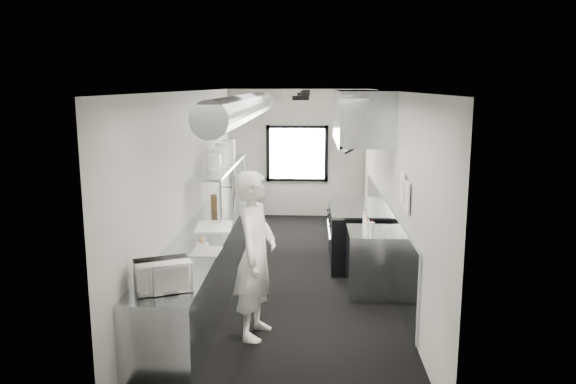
# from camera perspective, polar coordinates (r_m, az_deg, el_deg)

# --- Properties ---
(floor) EXTENTS (3.00, 8.00, 0.01)m
(floor) POSITION_cam_1_polar(r_m,az_deg,el_deg) (8.74, 0.26, -8.43)
(floor) COLOR black
(floor) RESTS_ON ground
(ceiling) EXTENTS (3.00, 8.00, 0.01)m
(ceiling) POSITION_cam_1_polar(r_m,az_deg,el_deg) (8.24, 0.27, 10.26)
(ceiling) COLOR silver
(ceiling) RESTS_ON wall_back
(wall_back) EXTENTS (3.00, 0.02, 2.80)m
(wall_back) POSITION_cam_1_polar(r_m,az_deg,el_deg) (12.33, 0.94, 3.95)
(wall_back) COLOR beige
(wall_back) RESTS_ON floor
(wall_front) EXTENTS (3.00, 0.02, 2.80)m
(wall_front) POSITION_cam_1_polar(r_m,az_deg,el_deg) (4.50, -1.59, -8.46)
(wall_front) COLOR beige
(wall_front) RESTS_ON floor
(wall_left) EXTENTS (0.02, 8.00, 2.80)m
(wall_left) POSITION_cam_1_polar(r_m,az_deg,el_deg) (8.56, -9.82, 0.70)
(wall_left) COLOR beige
(wall_left) RESTS_ON floor
(wall_right) EXTENTS (0.02, 8.00, 2.80)m
(wall_right) POSITION_cam_1_polar(r_m,az_deg,el_deg) (8.46, 10.47, 0.56)
(wall_right) COLOR beige
(wall_right) RESTS_ON floor
(wall_cladding) EXTENTS (0.03, 5.50, 1.10)m
(wall_cladding) POSITION_cam_1_polar(r_m,az_deg,el_deg) (8.93, 9.89, -4.47)
(wall_cladding) COLOR #9BA3AA
(wall_cladding) RESTS_ON wall_right
(hvac_duct) EXTENTS (0.40, 6.40, 0.40)m
(hvac_duct) POSITION_cam_1_polar(r_m,az_deg,el_deg) (8.70, -4.30, 8.62)
(hvac_duct) COLOR gray
(hvac_duct) RESTS_ON ceiling
(service_window) EXTENTS (1.36, 0.05, 1.25)m
(service_window) POSITION_cam_1_polar(r_m,az_deg,el_deg) (12.30, 0.93, 3.93)
(service_window) COLOR white
(service_window) RESTS_ON wall_back
(exhaust_hood) EXTENTS (0.81, 2.20, 0.88)m
(exhaust_hood) POSITION_cam_1_polar(r_m,az_deg,el_deg) (8.99, 7.50, 7.61)
(exhaust_hood) COLOR #9BA3AA
(exhaust_hood) RESTS_ON ceiling
(prep_counter) EXTENTS (0.70, 6.00, 0.90)m
(prep_counter) POSITION_cam_1_polar(r_m,az_deg,el_deg) (8.24, -7.94, -6.44)
(prep_counter) COLOR #9BA3AA
(prep_counter) RESTS_ON floor
(pass_shelf) EXTENTS (0.45, 3.00, 0.68)m
(pass_shelf) POSITION_cam_1_polar(r_m,az_deg,el_deg) (9.45, -6.75, 2.57)
(pass_shelf) COLOR #9BA3AA
(pass_shelf) RESTS_ON prep_counter
(range) EXTENTS (0.88, 1.60, 0.94)m
(range) POSITION_cam_1_polar(r_m,az_deg,el_deg) (9.29, 6.85, -4.30)
(range) COLOR black
(range) RESTS_ON floor
(bottle_station) EXTENTS (0.65, 0.80, 0.90)m
(bottle_station) POSITION_cam_1_polar(r_m,az_deg,el_deg) (7.97, 8.43, -7.07)
(bottle_station) COLOR #9BA3AA
(bottle_station) RESTS_ON floor
(far_work_table) EXTENTS (0.70, 1.20, 0.90)m
(far_work_table) POSITION_cam_1_polar(r_m,az_deg,el_deg) (11.78, -4.77, -1.10)
(far_work_table) COLOR #9BA3AA
(far_work_table) RESTS_ON floor
(notice_sheet_a) EXTENTS (0.02, 0.28, 0.38)m
(notice_sheet_a) POSITION_cam_1_polar(r_m,az_deg,el_deg) (7.25, 11.61, 0.41)
(notice_sheet_a) COLOR white
(notice_sheet_a) RESTS_ON wall_right
(notice_sheet_b) EXTENTS (0.02, 0.28, 0.38)m
(notice_sheet_b) POSITION_cam_1_polar(r_m,az_deg,el_deg) (6.92, 12.05, -0.52)
(notice_sheet_b) COLOR white
(notice_sheet_b) RESTS_ON wall_right
(line_cook) EXTENTS (0.60, 0.79, 1.95)m
(line_cook) POSITION_cam_1_polar(r_m,az_deg,el_deg) (6.44, -3.34, -6.43)
(line_cook) COLOR white
(line_cook) RESTS_ON floor
(microwave) EXTENTS (0.60, 0.54, 0.30)m
(microwave) POSITION_cam_1_polar(r_m,az_deg,el_deg) (5.69, -12.64, -8.30)
(microwave) COLOR white
(microwave) RESTS_ON prep_counter
(deli_tub_a) EXTENTS (0.17, 0.17, 0.10)m
(deli_tub_a) POSITION_cam_1_polar(r_m,az_deg,el_deg) (6.10, -13.57, -8.00)
(deli_tub_a) COLOR #B4BDAE
(deli_tub_a) RESTS_ON prep_counter
(deli_tub_b) EXTENTS (0.14, 0.14, 0.09)m
(deli_tub_b) POSITION_cam_1_polar(r_m,az_deg,el_deg) (6.52, -11.80, -6.72)
(deli_tub_b) COLOR #B4BDAE
(deli_tub_b) RESTS_ON prep_counter
(newspaper) EXTENTS (0.34, 0.43, 0.01)m
(newspaper) POSITION_cam_1_polar(r_m,az_deg,el_deg) (6.87, -8.33, -6.02)
(newspaper) COLOR white
(newspaper) RESTS_ON prep_counter
(small_plate) EXTENTS (0.21, 0.21, 0.01)m
(small_plate) POSITION_cam_1_polar(r_m,az_deg,el_deg) (7.20, -8.71, -5.24)
(small_plate) COLOR white
(small_plate) RESTS_ON prep_counter
(pastry) EXTENTS (0.08, 0.08, 0.08)m
(pastry) POSITION_cam_1_polar(r_m,az_deg,el_deg) (7.18, -8.72, -4.86)
(pastry) COLOR tan
(pastry) RESTS_ON small_plate
(cutting_board) EXTENTS (0.54, 0.69, 0.02)m
(cutting_board) POSITION_cam_1_polar(r_m,az_deg,el_deg) (8.01, -7.56, -3.52)
(cutting_board) COLOR white
(cutting_board) RESTS_ON prep_counter
(knife_block) EXTENTS (0.14, 0.23, 0.23)m
(knife_block) POSITION_cam_1_polar(r_m,az_deg,el_deg) (9.11, -7.56, -1.08)
(knife_block) COLOR brown
(knife_block) RESTS_ON prep_counter
(plate_stack_a) EXTENTS (0.28, 0.28, 0.25)m
(plate_stack_a) POSITION_cam_1_polar(r_m,az_deg,el_deg) (8.84, -7.54, 3.01)
(plate_stack_a) COLOR white
(plate_stack_a) RESTS_ON pass_shelf
(plate_stack_b) EXTENTS (0.31, 0.31, 0.32)m
(plate_stack_b) POSITION_cam_1_polar(r_m,az_deg,el_deg) (9.15, -7.06, 3.50)
(plate_stack_b) COLOR white
(plate_stack_b) RESTS_ON pass_shelf
(plate_stack_c) EXTENTS (0.32, 0.32, 0.35)m
(plate_stack_c) POSITION_cam_1_polar(r_m,az_deg,el_deg) (9.61, -6.65, 3.98)
(plate_stack_c) COLOR white
(plate_stack_c) RESTS_ON pass_shelf
(plate_stack_d) EXTENTS (0.27, 0.27, 0.35)m
(plate_stack_d) POSITION_cam_1_polar(r_m,az_deg,el_deg) (10.23, -6.05, 4.39)
(plate_stack_d) COLOR white
(plate_stack_d) RESTS_ON pass_shelf
(squeeze_bottle_a) EXTENTS (0.08, 0.08, 0.20)m
(squeeze_bottle_a) POSITION_cam_1_polar(r_m,az_deg,el_deg) (7.51, 8.56, -3.82)
(squeeze_bottle_a) COLOR white
(squeeze_bottle_a) RESTS_ON bottle_station
(squeeze_bottle_b) EXTENTS (0.07, 0.07, 0.18)m
(squeeze_bottle_b) POSITION_cam_1_polar(r_m,az_deg,el_deg) (7.64, 8.09, -3.63)
(squeeze_bottle_b) COLOR white
(squeeze_bottle_b) RESTS_ON bottle_station
(squeeze_bottle_c) EXTENTS (0.07, 0.07, 0.17)m
(squeeze_bottle_c) POSITION_cam_1_polar(r_m,az_deg,el_deg) (7.77, 8.06, -3.41)
(squeeze_bottle_c) COLOR white
(squeeze_bottle_c) RESTS_ON bottle_station
(squeeze_bottle_d) EXTENTS (0.08, 0.08, 0.19)m
(squeeze_bottle_d) POSITION_cam_1_polar(r_m,az_deg,el_deg) (7.94, 7.87, -3.03)
(squeeze_bottle_d) COLOR white
(squeeze_bottle_d) RESTS_ON bottle_station
(squeeze_bottle_e) EXTENTS (0.07, 0.07, 0.19)m
(squeeze_bottle_e) POSITION_cam_1_polar(r_m,az_deg,el_deg) (8.13, 7.92, -2.68)
(squeeze_bottle_e) COLOR white
(squeeze_bottle_e) RESTS_ON bottle_station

